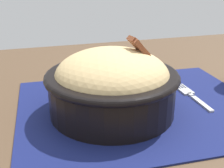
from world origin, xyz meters
name	(u,v)px	position (x,y,z in m)	size (l,w,h in m)	color
table	(132,135)	(0.00, 0.00, 0.64)	(1.13, 0.93, 0.71)	#4C3826
placemat	(140,107)	(0.01, -0.01, 0.71)	(0.42, 0.33, 0.00)	#11194C
bowl	(112,83)	(-0.04, -0.02, 0.76)	(0.25, 0.25, 0.13)	black
fork	(191,95)	(0.12, 0.00, 0.71)	(0.02, 0.12, 0.00)	#BBBBBB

